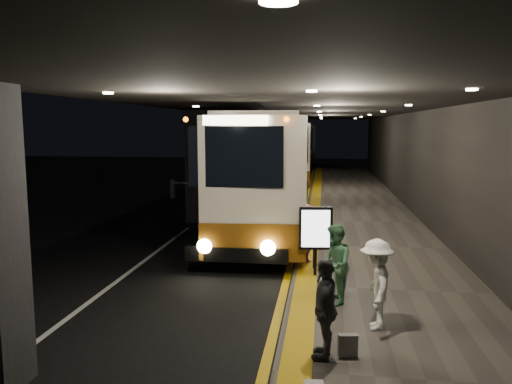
# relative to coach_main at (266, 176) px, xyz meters

# --- Properties ---
(ground) EXTENTS (90.00, 90.00, 0.00)m
(ground) POSITION_rel_coach_main_xyz_m (-1.07, -4.15, -1.96)
(ground) COLOR black
(lane_line_white) EXTENTS (0.12, 50.00, 0.01)m
(lane_line_white) POSITION_rel_coach_main_xyz_m (-2.87, 0.85, -1.95)
(lane_line_white) COLOR silver
(lane_line_white) RESTS_ON ground
(kerb_stripe_yellow) EXTENTS (0.18, 50.00, 0.01)m
(kerb_stripe_yellow) POSITION_rel_coach_main_xyz_m (1.28, 0.85, -1.95)
(kerb_stripe_yellow) COLOR gold
(kerb_stripe_yellow) RESTS_ON ground
(sidewalk) EXTENTS (4.50, 50.00, 0.15)m
(sidewalk) POSITION_rel_coach_main_xyz_m (3.68, 0.85, -1.88)
(sidewalk) COLOR #514C44
(sidewalk) RESTS_ON ground
(tactile_strip) EXTENTS (0.50, 50.00, 0.01)m
(tactile_strip) POSITION_rel_coach_main_xyz_m (1.78, 0.85, -1.80)
(tactile_strip) COLOR gold
(tactile_strip) RESTS_ON sidewalk
(terminal_wall) EXTENTS (0.10, 50.00, 6.00)m
(terminal_wall) POSITION_rel_coach_main_xyz_m (5.93, 0.85, 1.04)
(terminal_wall) COLOR black
(terminal_wall) RESTS_ON ground
(support_columns) EXTENTS (0.80, 24.80, 4.40)m
(support_columns) POSITION_rel_coach_main_xyz_m (-2.57, -0.15, 0.24)
(support_columns) COLOR black
(support_columns) RESTS_ON ground
(canopy) EXTENTS (9.00, 50.00, 0.40)m
(canopy) POSITION_rel_coach_main_xyz_m (1.43, 0.85, 2.64)
(canopy) COLOR black
(canopy) RESTS_ON support_columns
(coach_main) EXTENTS (3.51, 13.20, 4.08)m
(coach_main) POSITION_rel_coach_main_xyz_m (0.00, 0.00, 0.00)
(coach_main) COLOR beige
(coach_main) RESTS_ON ground
(coach_second) EXTENTS (3.29, 12.76, 3.97)m
(coach_second) POSITION_rel_coach_main_xyz_m (-0.23, 15.10, -0.05)
(coach_second) COLOR beige
(coach_second) RESTS_ON ground
(coach_third) EXTENTS (2.95, 12.25, 3.83)m
(coach_third) POSITION_rel_coach_main_xyz_m (-0.20, 27.66, -0.12)
(coach_third) COLOR beige
(coach_third) RESTS_ON ground
(passenger_boarding) EXTENTS (0.57, 0.68, 1.57)m
(passenger_boarding) POSITION_rel_coach_main_xyz_m (1.73, -5.14, -1.02)
(passenger_boarding) COLOR #C85D95
(passenger_boarding) RESTS_ON sidewalk
(passenger_waiting_green) EXTENTS (0.56, 0.85, 1.67)m
(passenger_waiting_green) POSITION_rel_coach_main_xyz_m (2.41, -8.38, -0.97)
(passenger_waiting_green) COLOR #447B53
(passenger_waiting_green) RESTS_ON sidewalk
(passenger_waiting_white) EXTENTS (0.51, 1.07, 1.65)m
(passenger_waiting_white) POSITION_rel_coach_main_xyz_m (3.13, -9.57, -0.98)
(passenger_waiting_white) COLOR white
(passenger_waiting_white) RESTS_ON sidewalk
(passenger_waiting_grey) EXTENTS (0.59, 1.00, 1.63)m
(passenger_waiting_grey) POSITION_rel_coach_main_xyz_m (2.21, -10.87, -0.99)
(passenger_waiting_grey) COLOR #46474A
(passenger_waiting_grey) RESTS_ON sidewalk
(bag_polka) EXTENTS (0.32, 0.18, 0.37)m
(bag_polka) POSITION_rel_coach_main_xyz_m (2.58, -10.79, -1.62)
(bag_polka) COLOR black
(bag_polka) RESTS_ON sidewalk
(info_sign) EXTENTS (0.82, 0.21, 1.71)m
(info_sign) POSITION_rel_coach_main_xyz_m (1.98, -6.47, -0.65)
(info_sign) COLOR black
(info_sign) RESTS_ON sidewalk
(stanchion_post) EXTENTS (0.05, 0.05, 1.03)m
(stanchion_post) POSITION_rel_coach_main_xyz_m (1.93, -5.88, -1.29)
(stanchion_post) COLOR black
(stanchion_post) RESTS_ON sidewalk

